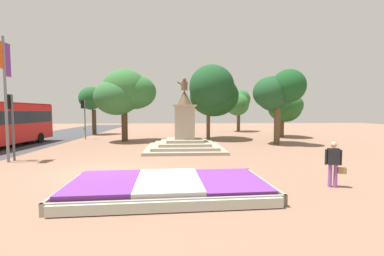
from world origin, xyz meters
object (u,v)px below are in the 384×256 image
object	(u,v)px
traffic_light_far_corner	(84,113)
banner_pole	(5,92)
statue_monument	(185,137)
pedestrian_with_handbag	(334,162)
traffic_light_mid_block	(10,115)
flower_planter	(166,187)

from	to	relation	value
traffic_light_far_corner	banner_pole	xyz separation A→B (m)	(0.04, -11.60, 1.16)
statue_monument	pedestrian_with_handbag	size ratio (longest dim) A/B	3.27
statue_monument	traffic_light_far_corner	distance (m)	12.43
pedestrian_with_handbag	banner_pole	bearing A→B (deg)	159.80
traffic_light_mid_block	banner_pole	xyz separation A→B (m)	(0.06, -0.42, 1.21)
flower_planter	pedestrian_with_handbag	xyz separation A→B (m)	(6.07, 0.36, 0.72)
flower_planter	statue_monument	distance (m)	10.00
traffic_light_mid_block	traffic_light_far_corner	xyz separation A→B (m)	(0.02, 11.18, 0.05)
statue_monument	traffic_light_mid_block	bearing A→B (deg)	-159.43
statue_monument	traffic_light_mid_block	distance (m)	10.58
statue_monument	banner_pole	distance (m)	10.94
traffic_light_mid_block	traffic_light_far_corner	world-z (taller)	traffic_light_far_corner
banner_pole	pedestrian_with_handbag	distance (m)	16.13
statue_monument	traffic_light_far_corner	size ratio (longest dim) A/B	1.42
banner_pole	traffic_light_far_corner	bearing A→B (deg)	90.20
flower_planter	traffic_light_far_corner	bearing A→B (deg)	116.96
flower_planter	traffic_light_mid_block	size ratio (longest dim) A/B	1.87
banner_pole	pedestrian_with_handbag	size ratio (longest dim) A/B	4.03
banner_pole	flower_planter	bearing A→B (deg)	-33.48
statue_monument	pedestrian_with_handbag	xyz separation A→B (m)	(5.17, -9.58, -0.01)
traffic_light_mid_block	pedestrian_with_handbag	distance (m)	16.16
traffic_light_mid_block	pedestrian_with_handbag	world-z (taller)	traffic_light_mid_block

